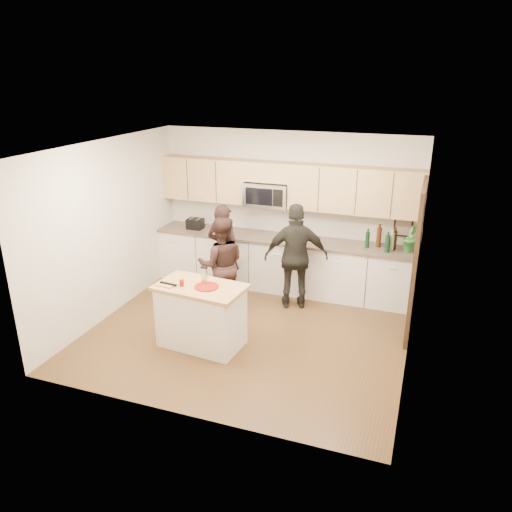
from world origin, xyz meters
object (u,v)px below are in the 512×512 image
(island, at_px, (201,315))
(woman_right, at_px, (296,257))
(woman_left, at_px, (223,251))
(woman_center, at_px, (222,265))
(toaster, at_px, (195,224))

(island, bearing_deg, woman_right, 66.37)
(woman_left, bearing_deg, island, 107.53)
(island, distance_m, woman_center, 1.17)
(toaster, xyz_separation_m, woman_left, (0.79, -0.56, -0.23))
(island, bearing_deg, woman_left, 107.94)
(woman_center, bearing_deg, toaster, -72.23)
(toaster, distance_m, woman_center, 1.49)
(island, relative_size, toaster, 4.58)
(island, distance_m, woman_left, 1.72)
(woman_center, bearing_deg, island, 74.37)
(woman_center, height_order, woman_right, woman_right)
(woman_left, bearing_deg, woman_center, 115.15)
(toaster, distance_m, woman_right, 2.14)
(island, height_order, woman_center, woman_center)
(island, xyz_separation_m, woman_center, (-0.17, 1.12, 0.32))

